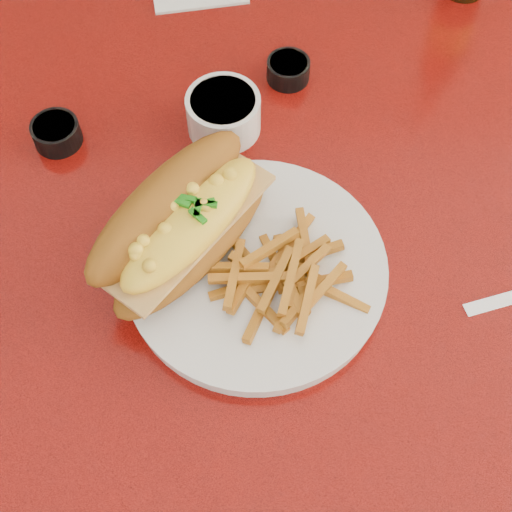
{
  "coord_description": "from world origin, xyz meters",
  "views": [
    {
      "loc": [
        -0.01,
        -0.46,
        1.42
      ],
      "look_at": [
        0.01,
        -0.11,
        0.81
      ],
      "focal_mm": 50.0,
      "sensor_mm": 36.0,
      "label": 1
    }
  ],
  "objects_px": {
    "gravy_ramekin": "(224,113)",
    "diner_table": "(244,264)",
    "mac_hoagie": "(183,222)",
    "booth_bench_far": "(232,24)",
    "sauce_cup_left": "(56,132)",
    "dinner_plate": "(256,270)",
    "fork": "(318,252)",
    "sauce_cup_right": "(288,69)"
  },
  "relations": [
    {
      "from": "gravy_ramekin",
      "to": "sauce_cup_left",
      "type": "distance_m",
      "value": 0.19
    },
    {
      "from": "mac_hoagie",
      "to": "dinner_plate",
      "type": "bearing_deg",
      "value": -72.63
    },
    {
      "from": "gravy_ramekin",
      "to": "diner_table",
      "type": "bearing_deg",
      "value": -79.72
    },
    {
      "from": "sauce_cup_left",
      "to": "sauce_cup_right",
      "type": "height_order",
      "value": "sauce_cup_left"
    },
    {
      "from": "fork",
      "to": "gravy_ramekin",
      "type": "distance_m",
      "value": 0.21
    },
    {
      "from": "gravy_ramekin",
      "to": "sauce_cup_left",
      "type": "relative_size",
      "value": 1.81
    },
    {
      "from": "sauce_cup_right",
      "to": "fork",
      "type": "bearing_deg",
      "value": -87.31
    },
    {
      "from": "sauce_cup_left",
      "to": "booth_bench_far",
      "type": "bearing_deg",
      "value": 73.82
    },
    {
      "from": "fork",
      "to": "sauce_cup_right",
      "type": "relative_size",
      "value": 2.21
    },
    {
      "from": "diner_table",
      "to": "fork",
      "type": "height_order",
      "value": "fork"
    },
    {
      "from": "diner_table",
      "to": "dinner_plate",
      "type": "height_order",
      "value": "dinner_plate"
    },
    {
      "from": "diner_table",
      "to": "dinner_plate",
      "type": "distance_m",
      "value": 0.2
    },
    {
      "from": "sauce_cup_left",
      "to": "mac_hoagie",
      "type": "bearing_deg",
      "value": -46.63
    },
    {
      "from": "fork",
      "to": "sauce_cup_left",
      "type": "xyz_separation_m",
      "value": [
        -0.29,
        0.18,
        -0.0
      ]
    },
    {
      "from": "sauce_cup_left",
      "to": "sauce_cup_right",
      "type": "xyz_separation_m",
      "value": [
        0.27,
        0.09,
        -0.0
      ]
    },
    {
      "from": "fork",
      "to": "sauce_cup_left",
      "type": "distance_m",
      "value": 0.34
    },
    {
      "from": "diner_table",
      "to": "fork",
      "type": "relative_size",
      "value": 9.48
    },
    {
      "from": "booth_bench_far",
      "to": "gravy_ramekin",
      "type": "height_order",
      "value": "booth_bench_far"
    },
    {
      "from": "booth_bench_far",
      "to": "fork",
      "type": "relative_size",
      "value": 9.25
    },
    {
      "from": "sauce_cup_right",
      "to": "diner_table",
      "type": "bearing_deg",
      "value": -110.3
    },
    {
      "from": "fork",
      "to": "sauce_cup_left",
      "type": "relative_size",
      "value": 2.19
    },
    {
      "from": "dinner_plate",
      "to": "fork",
      "type": "height_order",
      "value": "same"
    },
    {
      "from": "sauce_cup_left",
      "to": "dinner_plate",
      "type": "bearing_deg",
      "value": -40.54
    },
    {
      "from": "fork",
      "to": "sauce_cup_right",
      "type": "distance_m",
      "value": 0.26
    },
    {
      "from": "diner_table",
      "to": "sauce_cup_right",
      "type": "bearing_deg",
      "value": 69.7
    },
    {
      "from": "mac_hoagie",
      "to": "sauce_cup_left",
      "type": "bearing_deg",
      "value": 83.79
    },
    {
      "from": "booth_bench_far",
      "to": "mac_hoagie",
      "type": "bearing_deg",
      "value": -93.9
    },
    {
      "from": "gravy_ramekin",
      "to": "booth_bench_far",
      "type": "bearing_deg",
      "value": 88.61
    },
    {
      "from": "booth_bench_far",
      "to": "dinner_plate",
      "type": "xyz_separation_m",
      "value": [
        0.01,
        -0.92,
        0.49
      ]
    },
    {
      "from": "mac_hoagie",
      "to": "gravy_ramekin",
      "type": "height_order",
      "value": "mac_hoagie"
    },
    {
      "from": "mac_hoagie",
      "to": "sauce_cup_left",
      "type": "distance_m",
      "value": 0.22
    },
    {
      "from": "dinner_plate",
      "to": "fork",
      "type": "distance_m",
      "value": 0.07
    },
    {
      "from": "sauce_cup_right",
      "to": "dinner_plate",
      "type": "bearing_deg",
      "value": -100.74
    },
    {
      "from": "diner_table",
      "to": "fork",
      "type": "xyz_separation_m",
      "value": [
        0.08,
        -0.09,
        0.18
      ]
    },
    {
      "from": "booth_bench_far",
      "to": "fork",
      "type": "bearing_deg",
      "value": -85.21
    },
    {
      "from": "mac_hoagie",
      "to": "sauce_cup_left",
      "type": "height_order",
      "value": "mac_hoagie"
    },
    {
      "from": "booth_bench_far",
      "to": "sauce_cup_right",
      "type": "xyz_separation_m",
      "value": [
        0.06,
        -0.64,
        0.5
      ]
    },
    {
      "from": "mac_hoagie",
      "to": "gravy_ramekin",
      "type": "xyz_separation_m",
      "value": [
        0.04,
        0.17,
        -0.03
      ]
    },
    {
      "from": "booth_bench_far",
      "to": "sauce_cup_left",
      "type": "distance_m",
      "value": 0.91
    },
    {
      "from": "diner_table",
      "to": "mac_hoagie",
      "type": "height_order",
      "value": "mac_hoagie"
    },
    {
      "from": "booth_bench_far",
      "to": "sauce_cup_right",
      "type": "relative_size",
      "value": 20.44
    },
    {
      "from": "dinner_plate",
      "to": "sauce_cup_left",
      "type": "height_order",
      "value": "sauce_cup_left"
    }
  ]
}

